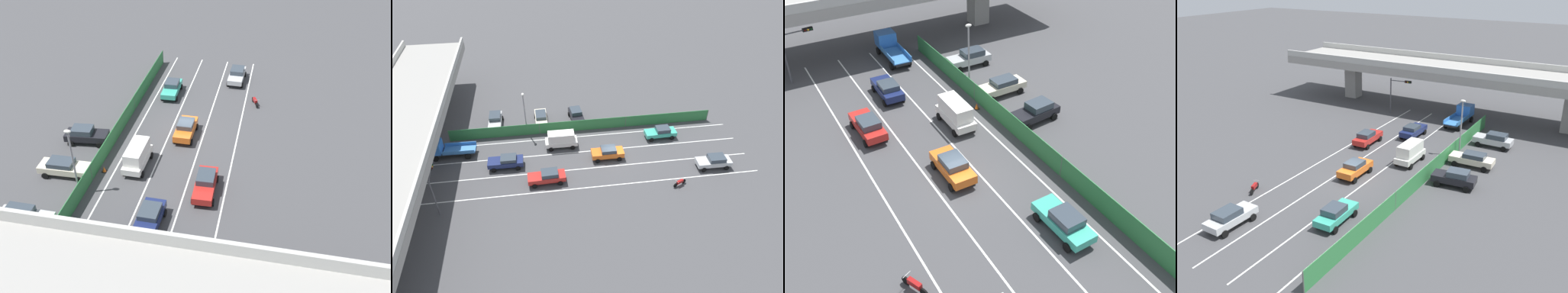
# 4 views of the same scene
# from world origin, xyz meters

# --- Properties ---
(ground_plane) EXTENTS (300.00, 300.00, 0.00)m
(ground_plane) POSITION_xyz_m (0.00, 0.00, 0.00)
(ground_plane) COLOR #424244
(lane_line_left_edge) EXTENTS (0.14, 42.10, 0.01)m
(lane_line_left_edge) POSITION_xyz_m (-5.26, 3.05, 0.00)
(lane_line_left_edge) COLOR silver
(lane_line_left_edge) RESTS_ON ground
(lane_line_mid_left) EXTENTS (0.14, 42.10, 0.01)m
(lane_line_mid_left) POSITION_xyz_m (-1.75, 3.05, 0.00)
(lane_line_mid_left) COLOR silver
(lane_line_mid_left) RESTS_ON ground
(lane_line_mid_right) EXTENTS (0.14, 42.10, 0.01)m
(lane_line_mid_right) POSITION_xyz_m (1.75, 3.05, 0.00)
(lane_line_mid_right) COLOR silver
(lane_line_mid_right) RESTS_ON ground
(lane_line_right_edge) EXTENTS (0.14, 42.10, 0.01)m
(lane_line_right_edge) POSITION_xyz_m (5.26, 3.05, 0.00)
(lane_line_right_edge) COLOR silver
(lane_line_right_edge) RESTS_ON ground
(green_fence) EXTENTS (0.10, 38.20, 1.78)m
(green_fence) POSITION_xyz_m (6.79, 3.05, 0.89)
(green_fence) COLOR #2D753D
(green_fence) RESTS_ON ground
(car_taxi_teal) EXTENTS (2.03, 4.46, 1.62)m
(car_taxi_teal) POSITION_xyz_m (3.52, -7.70, 0.89)
(car_taxi_teal) COLOR teal
(car_taxi_teal) RESTS_ON ground
(car_taxi_orange) EXTENTS (1.98, 4.27, 1.66)m
(car_taxi_orange) POSITION_xyz_m (0.01, 0.66, 0.92)
(car_taxi_orange) COLOR orange
(car_taxi_orange) RESTS_ON ground
(car_sedan_red) EXTENTS (2.05, 4.66, 1.66)m
(car_sedan_red) POSITION_xyz_m (-3.52, 8.86, 0.91)
(car_sedan_red) COLOR red
(car_sedan_red) RESTS_ON ground
(car_sedan_navy) EXTENTS (2.04, 4.50, 1.58)m
(car_sedan_navy) POSITION_xyz_m (0.11, 13.95, 0.89)
(car_sedan_navy) COLOR navy
(car_sedan_navy) RESTS_ON ground
(car_sedan_silver) EXTENTS (2.06, 4.48, 1.62)m
(car_sedan_silver) POSITION_xyz_m (-3.62, -12.64, 0.90)
(car_sedan_silver) COLOR #B7BABC
(car_sedan_silver) RESTS_ON ground
(car_van_white) EXTENTS (1.99, 4.37, 2.30)m
(car_van_white) POSITION_xyz_m (3.34, 6.55, 1.29)
(car_van_white) COLOR silver
(car_van_white) RESTS_ON ground
(motorcycle) EXTENTS (0.94, 1.83, 0.93)m
(motorcycle) POSITION_xyz_m (-6.41, -7.13, 0.46)
(motorcycle) COLOR black
(motorcycle) RESTS_ON ground
(parked_sedan_dark) EXTENTS (4.39, 2.33, 1.71)m
(parked_sedan_dark) POSITION_xyz_m (9.61, 3.74, 0.94)
(parked_sedan_dark) COLOR black
(parked_sedan_dark) RESTS_ON ground
(parked_sedan_cream) EXTENTS (4.73, 2.04, 1.58)m
(parked_sedan_cream) POSITION_xyz_m (9.52, 9.06, 0.89)
(parked_sedan_cream) COLOR beige
(parked_sedan_cream) RESTS_ON ground
(parked_wagon_silver) EXTENTS (4.50, 2.06, 1.73)m
(parked_wagon_silver) POSITION_xyz_m (9.85, 15.83, 0.96)
(parked_wagon_silver) COLOR #B2B5B7
(parked_wagon_silver) RESTS_ON ground
(traffic_light) EXTENTS (3.19, 0.57, 5.22)m
(traffic_light) POSITION_xyz_m (-6.04, 21.34, 3.70)
(traffic_light) COLOR #47474C
(traffic_light) RESTS_ON ground
(street_lamp) EXTENTS (0.60, 0.36, 6.60)m
(street_lamp) POSITION_xyz_m (7.25, 11.23, 4.05)
(street_lamp) COLOR gray
(street_lamp) RESTS_ON ground
(traffic_cone) EXTENTS (0.47, 0.47, 0.55)m
(traffic_cone) POSITION_xyz_m (6.17, 7.94, 0.25)
(traffic_cone) COLOR orange
(traffic_cone) RESTS_ON ground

